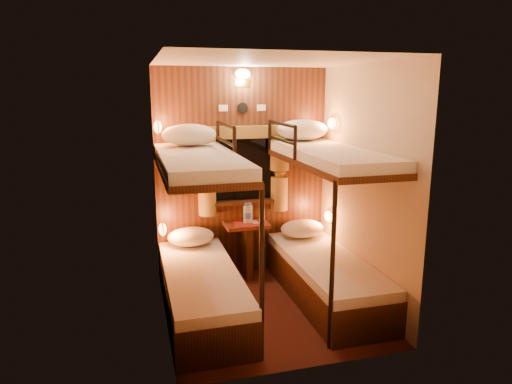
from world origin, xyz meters
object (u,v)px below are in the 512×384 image
object	(u,v)px
bunk_left	(201,260)
table	(247,243)
bottle_left	(250,214)
bunk_right	(326,248)
bottle_right	(246,214)

from	to	relation	value
bunk_left	table	size ratio (longest dim) A/B	2.90
bunk_left	bottle_left	world-z (taller)	bunk_left
table	bottle_left	xyz separation A→B (m)	(0.04, 0.01, 0.34)
bunk_right	bunk_left	bearing A→B (deg)	180.00
bunk_left	table	bearing A→B (deg)	50.33
bunk_right	bottle_right	distance (m)	1.04
bunk_right	table	distance (m)	1.02
bunk_left	bottle_right	world-z (taller)	bunk_left
bottle_left	bottle_right	bearing A→B (deg)	178.39
table	bottle_right	distance (m)	0.34
table	bunk_right	bearing A→B (deg)	-50.33
bunk_right	bottle_right	size ratio (longest dim) A/B	8.15
bunk_right	bottle_left	world-z (taller)	bunk_right
bunk_left	bunk_right	size ratio (longest dim) A/B	1.00
table	bottle_left	world-z (taller)	bottle_left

